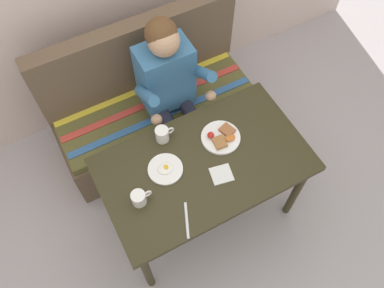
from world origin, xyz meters
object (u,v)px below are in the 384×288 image
Objects in this scene: person at (170,85)px; plate_eggs at (165,169)px; napkin at (221,174)px; couch at (153,108)px; plate_breakfast at (221,137)px; coffee_mug at (139,198)px; coffee_mug_second at (162,134)px; knife at (187,220)px; table at (204,170)px.

person is 6.06× the size of plate_eggs.
couch is at bearing 93.23° from napkin.
plate_breakfast reaches higher than plate_eggs.
coffee_mug is 1.00× the size of coffee_mug_second.
coffee_mug_second is 0.59× the size of knife.
plate_eggs is (-0.21, 0.07, 0.09)m from table.
person is 0.70m from napkin.
coffee_mug is 0.41m from coffee_mug_second.
napkin is at bearing -86.77° from couch.
coffee_mug_second reaches higher than napkin.
plate_eggs is 1.70× the size of coffee_mug_second.
coffee_mug_second reaches higher than table.
knife is at bearing -95.80° from plate_eggs.
napkin reaches higher than table.
person is at bearing 82.46° from table.
coffee_mug is (-0.21, -0.11, 0.04)m from plate_eggs.
plate_breakfast is 0.60m from coffee_mug.
coffee_mug_second reaches higher than coffee_mug.
coffee_mug is (-0.42, -0.80, 0.45)m from couch.
table is 10.13× the size of napkin.
table is 0.83m from couch.
knife is (-0.41, -0.35, -0.01)m from plate_breakfast.
napkin is 0.33m from knife.
coffee_mug is (-0.59, -0.14, 0.03)m from plate_breakfast.
coffee_mug_second is 1.00× the size of napkin.
coffee_mug_second is (-0.30, 0.16, 0.04)m from plate_breakfast.
plate_breakfast is 0.54m from knife.
person reaches higher than plate_breakfast.
person is 0.40m from coffee_mug_second.
plate_eggs is 1.69× the size of napkin.
plate_breakfast is (0.09, -0.49, 0.00)m from person.
table is 10.17× the size of coffee_mug_second.
plate_eggs is 0.23m from coffee_mug.
coffee_mug_second is (0.28, 0.30, 0.00)m from coffee_mug.
coffee_mug is at bearing 151.85° from knife.
coffee_mug_second is at bearing -123.00° from person.
knife is at bearing -51.11° from coffee_mug.
plate_breakfast is at bearing 4.73° from plate_eggs.
table is 0.99× the size of person.
couch is at bearing 62.40° from coffee_mug.
napkin is at bearing -8.35° from coffee_mug.
couch reaches higher than plate_eggs.
napkin is at bearing -33.60° from plate_eggs.
napkin is (0.05, -0.87, 0.40)m from couch.
couch is at bearing 90.00° from table.
coffee_mug is at bearing -166.78° from plate_breakfast.
plate_eggs is at bearing -112.08° from coffee_mug_second.
plate_breakfast is (0.17, -0.67, 0.41)m from couch.
couch is at bearing 114.06° from person.
person reaches higher than coffee_mug.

